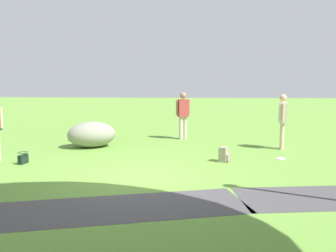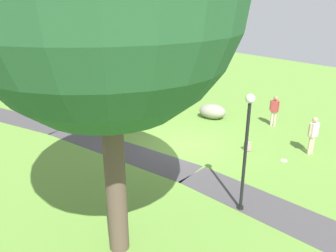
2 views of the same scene
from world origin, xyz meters
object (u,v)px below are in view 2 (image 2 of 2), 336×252
(frisbee_on_grass, at_px, (284,160))
(passerby_on_path, at_px, (274,109))
(young_tree_near_path, at_px, (46,50))
(lawn_boulder, at_px, (212,111))
(backpack_by_boulder, at_px, (216,108))
(woman_with_handbag, at_px, (159,99))
(handbag_on_grass, at_px, (165,119))
(lamp_post, at_px, (246,142))
(spare_backpack_on_lawn, at_px, (248,147))
(man_near_boulder, at_px, (313,133))

(frisbee_on_grass, bearing_deg, passerby_on_path, -49.07)
(young_tree_near_path, distance_m, frisbee_on_grass, 13.82)
(young_tree_near_path, xyz_separation_m, lawn_boulder, (-6.74, -6.55, -3.25))
(backpack_by_boulder, height_order, frisbee_on_grass, backpack_by_boulder)
(lawn_boulder, relative_size, woman_with_handbag, 1.04)
(passerby_on_path, xyz_separation_m, handbag_on_grass, (4.20, 4.01, -0.81))
(young_tree_near_path, xyz_separation_m, woman_with_handbag, (-4.57, -4.42, -2.64))
(woman_with_handbag, xyz_separation_m, handbag_on_grass, (-0.84, 0.26, -0.88))
(passerby_on_path, bearing_deg, handbag_on_grass, 43.70)
(lamp_post, height_order, passerby_on_path, lamp_post)
(young_tree_near_path, relative_size, lawn_boulder, 2.75)
(spare_backpack_on_lawn, bearing_deg, handbag_on_grass, 4.96)
(lamp_post, bearing_deg, young_tree_near_path, 3.88)
(woman_with_handbag, height_order, backpack_by_boulder, woman_with_handbag)
(backpack_by_boulder, relative_size, spare_backpack_on_lawn, 1.00)
(passerby_on_path, height_order, backpack_by_boulder, passerby_on_path)
(lamp_post, height_order, lawn_boulder, lamp_post)
(lamp_post, distance_m, frisbee_on_grass, 4.84)
(young_tree_near_path, xyz_separation_m, spare_backpack_on_lawn, (-10.75, -4.62, -3.47))
(lawn_boulder, distance_m, backpack_by_boulder, 1.28)
(frisbee_on_grass, bearing_deg, woman_with_handbag, 4.39)
(young_tree_near_path, xyz_separation_m, passerby_on_path, (-9.61, -8.17, -2.71))
(young_tree_near_path, relative_size, spare_backpack_on_lawn, 12.51)
(backpack_by_boulder, bearing_deg, handbag_on_grass, 79.63)
(passerby_on_path, relative_size, backpack_by_boulder, 4.10)
(passerby_on_path, bearing_deg, lawn_boulder, 29.44)
(young_tree_near_path, height_order, man_near_boulder, young_tree_near_path)
(woman_with_handbag, bearing_deg, spare_backpack_on_lawn, -178.13)
(woman_with_handbag, xyz_separation_m, passerby_on_path, (-5.04, -3.75, -0.07))
(lamp_post, distance_m, lawn_boulder, 8.94)
(lamp_post, height_order, frisbee_on_grass, lamp_post)
(young_tree_near_path, distance_m, handbag_on_grass, 7.68)
(lamp_post, height_order, man_near_boulder, lamp_post)
(man_near_boulder, bearing_deg, lamp_post, 97.42)
(young_tree_near_path, height_order, spare_backpack_on_lawn, young_tree_near_path)
(spare_backpack_on_lawn, bearing_deg, woman_with_handbag, 1.87)
(backpack_by_boulder, distance_m, frisbee_on_grass, 6.82)
(man_near_boulder, xyz_separation_m, backpack_by_boulder, (6.63, -1.14, -0.79))
(lawn_boulder, relative_size, backpack_by_boulder, 4.55)
(woman_with_handbag, xyz_separation_m, frisbee_on_grass, (-7.78, -0.60, -1.01))
(woman_with_handbag, relative_size, passerby_on_path, 1.07)
(man_near_boulder, xyz_separation_m, frisbee_on_grass, (0.33, 1.45, -0.98))
(woman_with_handbag, xyz_separation_m, backpack_by_boulder, (-1.48, -3.19, -0.83))
(handbag_on_grass, bearing_deg, woman_with_handbag, -17.20)
(passerby_on_path, relative_size, spare_backpack_on_lawn, 4.10)
(passerby_on_path, height_order, spare_backpack_on_lawn, passerby_on_path)
(spare_backpack_on_lawn, bearing_deg, young_tree_near_path, 23.28)
(handbag_on_grass, xyz_separation_m, spare_backpack_on_lawn, (-5.33, -0.46, 0.05))
(woman_with_handbag, height_order, passerby_on_path, woman_with_handbag)
(backpack_by_boulder, bearing_deg, lamp_post, 137.68)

